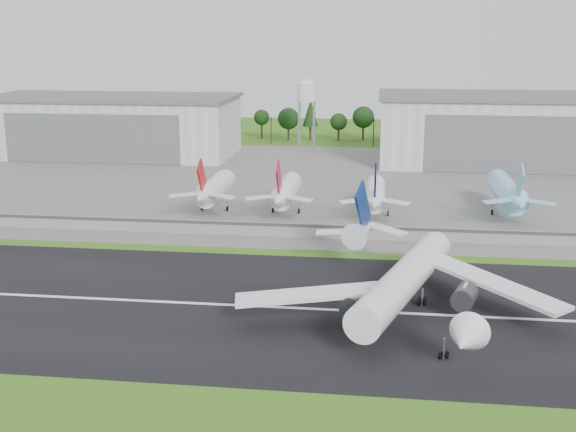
# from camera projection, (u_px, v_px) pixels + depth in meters

# --- Properties ---
(ground) EXTENTS (600.00, 600.00, 0.00)m
(ground) POSITION_uv_depth(u_px,v_px,m) (221.00, 328.00, 117.75)
(ground) COLOR #3C6A19
(ground) RESTS_ON ground
(runway) EXTENTS (320.00, 60.00, 0.10)m
(runway) POSITION_uv_depth(u_px,v_px,m) (233.00, 305.00, 127.35)
(runway) COLOR black
(runway) RESTS_ON ground
(runway_centerline) EXTENTS (220.00, 1.00, 0.02)m
(runway_centerline) POSITION_uv_depth(u_px,v_px,m) (233.00, 305.00, 127.33)
(runway_centerline) COLOR white
(runway_centerline) RESTS_ON runway
(apron) EXTENTS (320.00, 150.00, 0.10)m
(apron) POSITION_uv_depth(u_px,v_px,m) (301.00, 182.00, 233.10)
(apron) COLOR slate
(apron) RESTS_ON ground
(blast_fence) EXTENTS (240.00, 0.61, 3.50)m
(blast_fence) POSITION_uv_depth(u_px,v_px,m) (271.00, 229.00, 170.16)
(blast_fence) COLOR gray
(blast_fence) RESTS_ON ground
(hangar_west) EXTENTS (97.00, 44.00, 23.20)m
(hangar_west) POSITION_uv_depth(u_px,v_px,m) (112.00, 125.00, 283.30)
(hangar_west) COLOR silver
(hangar_west) RESTS_ON ground
(hangar_east) EXTENTS (102.00, 47.00, 25.20)m
(hangar_east) POSITION_uv_depth(u_px,v_px,m) (518.00, 129.00, 263.94)
(hangar_east) COLOR silver
(hangar_east) RESTS_ON ground
(water_tower) EXTENTS (8.40, 8.40, 29.40)m
(water_tower) POSITION_uv_depth(u_px,v_px,m) (307.00, 90.00, 290.18)
(water_tower) COLOR #99999E
(water_tower) RESTS_ON ground
(utility_poles) EXTENTS (230.00, 3.00, 12.00)m
(utility_poles) POSITION_uv_depth(u_px,v_px,m) (322.00, 145.00, 310.03)
(utility_poles) COLOR black
(utility_poles) RESTS_ON ground
(treeline) EXTENTS (320.00, 16.00, 22.00)m
(treeline) POSITION_uv_depth(u_px,v_px,m) (324.00, 140.00, 324.45)
(treeline) COLOR black
(treeline) RESTS_ON ground
(main_airliner) EXTENTS (54.61, 57.95, 18.17)m
(main_airliner) POSITION_uv_depth(u_px,v_px,m) (405.00, 288.00, 122.08)
(main_airliner) COLOR white
(main_airliner) RESTS_ON runway
(parked_jet_red_a) EXTENTS (7.36, 31.29, 16.76)m
(parked_jet_red_a) POSITION_uv_depth(u_px,v_px,m) (213.00, 190.00, 192.17)
(parked_jet_red_a) COLOR white
(parked_jet_red_a) RESTS_ON ground
(parked_jet_red_b) EXTENTS (7.36, 31.29, 16.63)m
(parked_jet_red_b) POSITION_uv_depth(u_px,v_px,m) (285.00, 192.00, 189.78)
(parked_jet_red_b) COLOR white
(parked_jet_red_b) RESTS_ON ground
(parked_jet_navy) EXTENTS (7.36, 31.29, 16.48)m
(parked_jet_navy) POSITION_uv_depth(u_px,v_px,m) (375.00, 195.00, 186.89)
(parked_jet_navy) COLOR white
(parked_jet_navy) RESTS_ON ground
(parked_jet_skyblue) EXTENTS (7.36, 37.29, 16.97)m
(parked_jet_skyblue) POSITION_uv_depth(u_px,v_px,m) (508.00, 193.00, 187.43)
(parked_jet_skyblue) COLOR #90DDF9
(parked_jet_skyblue) RESTS_ON ground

